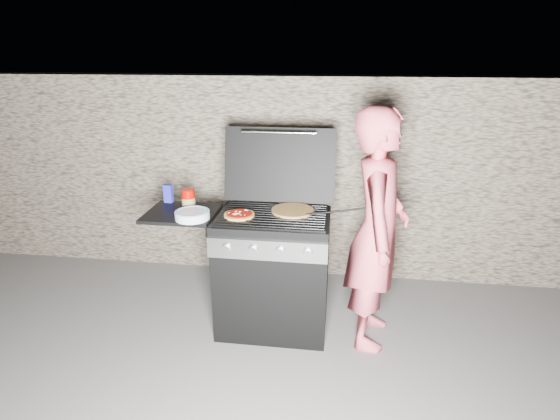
# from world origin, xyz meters

# --- Properties ---
(ground) EXTENTS (50.00, 50.00, 0.00)m
(ground) POSITION_xyz_m (0.00, 0.00, 0.00)
(ground) COLOR #505050
(stone_wall) EXTENTS (8.00, 0.35, 1.80)m
(stone_wall) POSITION_xyz_m (0.00, 1.05, 0.90)
(stone_wall) COLOR gray
(stone_wall) RESTS_ON ground
(gas_grill) EXTENTS (1.34, 0.79, 0.91)m
(gas_grill) POSITION_xyz_m (-0.25, 0.00, 0.46)
(gas_grill) COLOR black
(gas_grill) RESTS_ON ground
(pizza_topped) EXTENTS (0.24, 0.24, 0.02)m
(pizza_topped) POSITION_xyz_m (-0.23, -0.05, 0.92)
(pizza_topped) COLOR #DBB56C
(pizza_topped) RESTS_ON gas_grill
(pizza_plain) EXTENTS (0.37, 0.37, 0.02)m
(pizza_plain) POSITION_xyz_m (0.13, 0.09, 0.92)
(pizza_plain) COLOR tan
(pizza_plain) RESTS_ON gas_grill
(sauce_jar) EXTENTS (0.10, 0.10, 0.15)m
(sauce_jar) POSITION_xyz_m (-0.64, 0.07, 0.98)
(sauce_jar) COLOR #980700
(sauce_jar) RESTS_ON gas_grill
(blue_carton) EXTENTS (0.07, 0.04, 0.14)m
(blue_carton) POSITION_xyz_m (-0.84, 0.19, 0.97)
(blue_carton) COLOR navy
(blue_carton) RESTS_ON gas_grill
(plate_stack) EXTENTS (0.31, 0.31, 0.06)m
(plate_stack) POSITION_xyz_m (-0.55, -0.13, 0.93)
(plate_stack) COLOR silver
(plate_stack) RESTS_ON gas_grill
(person) EXTENTS (0.48, 0.66, 1.68)m
(person) POSITION_xyz_m (0.72, -0.04, 0.84)
(person) COLOR #D04D59
(person) RESTS_ON ground
(tongs) EXTENTS (0.51, 0.02, 0.10)m
(tongs) POSITION_xyz_m (0.43, 0.00, 0.96)
(tongs) COLOR black
(tongs) RESTS_ON gas_grill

